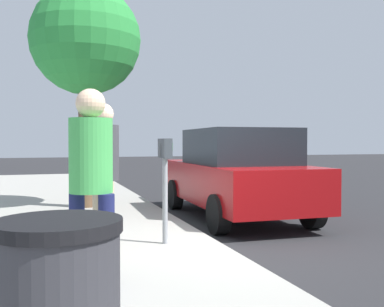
# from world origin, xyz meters

# --- Properties ---
(ground_plane) EXTENTS (80.00, 80.00, 0.00)m
(ground_plane) POSITION_xyz_m (0.00, 0.00, 0.00)
(ground_plane) COLOR #232326
(ground_plane) RESTS_ON ground
(parking_meter) EXTENTS (0.36, 0.12, 1.41)m
(parking_meter) POSITION_xyz_m (0.03, 0.73, 1.17)
(parking_meter) COLOR gray
(parking_meter) RESTS_ON sidewalk_slab
(pedestrian_at_meter) EXTENTS (0.55, 0.40, 1.85)m
(pedestrian_at_meter) POSITION_xyz_m (-0.07, 1.56, 1.26)
(pedestrian_at_meter) COLOR tan
(pedestrian_at_meter) RESTS_ON sidewalk_slab
(pedestrian_bystander) EXTENTS (0.47, 0.41, 1.86)m
(pedestrian_bystander) POSITION_xyz_m (-1.44, 1.83, 1.27)
(pedestrian_bystander) COLOR #191E4C
(pedestrian_bystander) RESTS_ON sidewalk_slab
(parked_sedan_near) EXTENTS (4.46, 2.08, 1.77)m
(parked_sedan_near) POSITION_xyz_m (2.37, -1.35, 0.89)
(parked_sedan_near) COLOR maroon
(parked_sedan_near) RESTS_ON ground_plane
(street_tree) EXTENTS (2.29, 2.29, 4.64)m
(street_tree) POSITION_xyz_m (3.79, 1.44, 3.60)
(street_tree) COLOR brown
(street_tree) RESTS_ON sidewalk_slab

